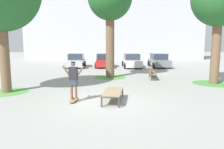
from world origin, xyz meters
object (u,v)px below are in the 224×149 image
at_px(skater, 73,78).
at_px(car_white, 132,61).
at_px(car_red, 104,61).
at_px(car_silver, 76,61).
at_px(park_bench, 152,72).
at_px(skateboard, 74,100).
at_px(car_grey, 159,61).
at_px(skate_box, 113,92).

bearing_deg(skater, car_white, 73.19).
xyz_separation_m(skater, car_red, (1.20, 14.69, -0.38)).
relative_size(car_silver, park_bench, 1.74).
relative_size(skateboard, car_grey, 0.20).
xyz_separation_m(car_silver, park_bench, (6.70, -8.23, -0.24)).
relative_size(skater, car_grey, 0.40).
xyz_separation_m(skater, car_grey, (7.35, 14.44, -0.38)).
height_order(skate_box, skater, skater).
bearing_deg(skateboard, car_white, 73.19).
xyz_separation_m(skate_box, skater, (-1.73, -0.02, 0.66)).
bearing_deg(park_bench, skate_box, -115.91).
bearing_deg(car_red, skater, -94.66).
distance_m(skateboard, skater, 0.99).
bearing_deg(car_red, car_grey, -2.32).
bearing_deg(skater, car_grey, 63.03).
bearing_deg(skate_box, skateboard, -179.36).
relative_size(skate_box, car_red, 0.47).
bearing_deg(skate_box, car_white, 79.79).
height_order(car_silver, car_grey, same).
relative_size(skateboard, car_red, 0.19).
xyz_separation_m(skate_box, skateboard, (-1.73, -0.02, -0.34)).
bearing_deg(skate_box, car_silver, 103.89).
bearing_deg(car_white, car_silver, 175.66).
relative_size(car_red, park_bench, 1.73).
height_order(car_silver, car_red, same).
bearing_deg(car_red, car_silver, -178.49).
relative_size(skate_box, car_silver, 0.47).
xyz_separation_m(car_silver, car_red, (3.08, 0.08, 0.00)).
distance_m(skater, car_silver, 14.74).
relative_size(car_grey, park_bench, 1.73).
distance_m(skateboard, car_grey, 16.22).
distance_m(car_white, car_grey, 3.09).
distance_m(skateboard, car_red, 14.75).
distance_m(skate_box, car_white, 14.36).
relative_size(skater, park_bench, 0.69).
bearing_deg(car_grey, car_silver, 178.96).
xyz_separation_m(skate_box, car_silver, (-3.61, 14.59, 0.28)).
xyz_separation_m(skate_box, car_red, (-0.53, 14.67, 0.28)).
height_order(car_red, park_bench, car_red).
bearing_deg(car_white, skate_box, -100.21).
xyz_separation_m(skateboard, skater, (0.00, 0.00, 0.99)).
relative_size(car_white, car_grey, 1.00).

